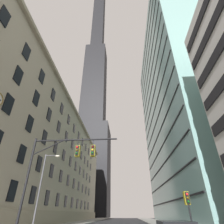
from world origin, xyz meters
name	(u,v)px	position (x,y,z in m)	size (l,w,h in m)	color
station_building	(43,162)	(-18.50, 30.16, 12.97)	(15.68, 72.33, 25.97)	#B2A88E
dark_skyscraper	(94,101)	(-18.34, 88.68, 69.36)	(22.13, 22.13, 228.89)	black
glass_office_midrise	(181,106)	(19.23, 33.46, 29.69)	(16.56, 47.10, 59.39)	gray
traffic_signal_mast	(63,162)	(-3.69, 2.79, 5.81)	(8.02, 0.63, 7.93)	black
traffic_light_near_right	(187,200)	(7.01, 4.38, 2.75)	(0.40, 0.63, 3.29)	black
street_lamppost	(43,183)	(-8.32, 9.60, 5.06)	(1.98, 0.32, 8.40)	#47474C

